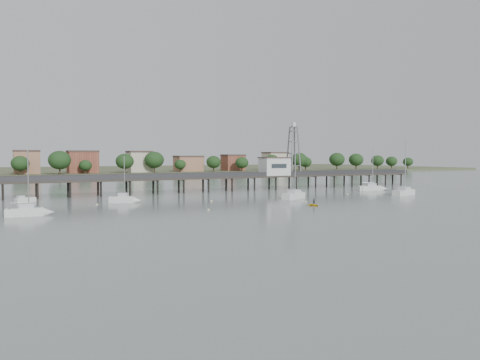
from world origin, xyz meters
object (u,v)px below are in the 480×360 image
object	(u,v)px
sailboat_c	(297,195)
yellow_dinghy	(314,206)
lattice_tower	(293,151)
sailboat_b	(127,200)
white_tender	(25,200)
sailboat_a	(33,212)
pier	(194,178)
sailboat_d	(407,192)
sailboat_e	(375,188)

from	to	relation	value
sailboat_c	yellow_dinghy	world-z (taller)	sailboat_c
lattice_tower	yellow_dinghy	bearing A→B (deg)	-118.71
lattice_tower	sailboat_b	distance (m)	58.16
white_tender	sailboat_a	bearing A→B (deg)	-110.94
sailboat_c	yellow_dinghy	bearing A→B (deg)	-141.18
pier	white_tender	size ratio (longest dim) A/B	34.57
sailboat_d	sailboat_a	xyz separation A→B (m)	(-85.35, -2.19, 0.02)
pier	white_tender	world-z (taller)	pier
pier	sailboat_c	world-z (taller)	sailboat_c
lattice_tower	yellow_dinghy	world-z (taller)	lattice_tower
sailboat_a	lattice_tower	bearing A→B (deg)	28.44
sailboat_a	yellow_dinghy	bearing A→B (deg)	-5.91
sailboat_b	sailboat_d	distance (m)	67.84
sailboat_d	sailboat_a	size ratio (longest dim) A/B	1.29
pier	sailboat_d	distance (m)	54.48
pier	lattice_tower	bearing A→B (deg)	0.00
sailboat_a	yellow_dinghy	world-z (taller)	sailboat_a
sailboat_b	sailboat_e	xyz separation A→B (m)	(70.01, 2.63, -0.01)
white_tender	lattice_tower	bearing A→B (deg)	-15.01
sailboat_b	yellow_dinghy	world-z (taller)	sailboat_b
pier	sailboat_e	size ratio (longest dim) A/B	12.18
lattice_tower	sailboat_a	distance (m)	80.49
sailboat_c	sailboat_e	size ratio (longest dim) A/B	1.13
sailboat_a	sailboat_e	bearing A→B (deg)	14.33
sailboat_c	sailboat_a	size ratio (longest dim) A/B	1.25
yellow_dinghy	sailboat_d	bearing A→B (deg)	15.66
lattice_tower	sailboat_c	bearing A→B (deg)	-121.95
yellow_dinghy	lattice_tower	bearing A→B (deg)	60.66
sailboat_d	sailboat_e	world-z (taller)	sailboat_d
sailboat_e	yellow_dinghy	size ratio (longest dim) A/B	4.46
lattice_tower	sailboat_d	bearing A→B (deg)	-67.58
lattice_tower	sailboat_e	distance (m)	25.52
lattice_tower	yellow_dinghy	size ratio (longest dim) A/B	5.61
sailboat_e	white_tender	size ratio (longest dim) A/B	2.84
sailboat_a	sailboat_c	bearing A→B (deg)	10.60
yellow_dinghy	sailboat_c	bearing A→B (deg)	66.89
sailboat_b	sailboat_d	bearing A→B (deg)	16.00
pier	white_tender	bearing A→B (deg)	-168.68
yellow_dinghy	pier	bearing A→B (deg)	100.98
lattice_tower	sailboat_a	xyz separation A→B (m)	(-72.42, -33.54, -10.45)
sailboat_b	white_tender	size ratio (longest dim) A/B	2.32
sailboat_e	yellow_dinghy	bearing A→B (deg)	-125.02
white_tender	pier	bearing A→B (deg)	-10.16
pier	sailboat_e	xyz separation A→B (m)	(47.68, -16.74, -3.15)
pier	white_tender	distance (m)	42.10
sailboat_b	sailboat_c	distance (m)	37.90
sailboat_d	lattice_tower	bearing A→B (deg)	94.80
sailboat_b	sailboat_d	world-z (taller)	sailboat_d
sailboat_e	sailboat_a	world-z (taller)	sailboat_e
sailboat_d	sailboat_a	distance (m)	85.38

